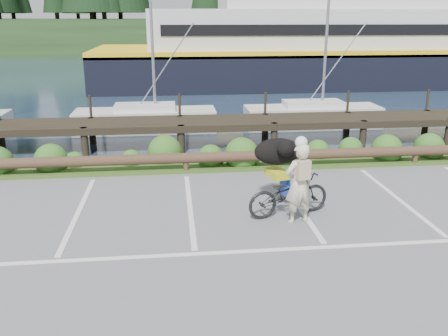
{
  "coord_description": "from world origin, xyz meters",
  "views": [
    {
      "loc": [
        -0.35,
        -8.56,
        4.34
      ],
      "look_at": [
        0.77,
        1.52,
        1.1
      ],
      "focal_mm": 38.0,
      "sensor_mm": 36.0,
      "label": 1
    }
  ],
  "objects": [
    {
      "name": "dog",
      "position": [
        2.07,
        1.88,
        1.35
      ],
      "size": [
        0.78,
        1.19,
        0.63
      ],
      "primitive_type": "ellipsoid",
      "rotation": [
        0.0,
        0.0,
        1.81
      ],
      "color": "black",
      "rests_on": "bicycle"
    },
    {
      "name": "vegetation_strip",
      "position": [
        0.0,
        5.3,
        0.05
      ],
      "size": [
        34.0,
        1.6,
        0.1
      ],
      "primitive_type": "cube",
      "color": "#3D5B21",
      "rests_on": "ground"
    },
    {
      "name": "harbor_backdrop",
      "position": [
        0.39,
        78.47,
        -0.0
      ],
      "size": [
        170.0,
        160.0,
        30.0
      ],
      "color": "#1A2A40",
      "rests_on": "ground"
    },
    {
      "name": "ground",
      "position": [
        0.0,
        0.0,
        0.0
      ],
      "size": [
        72.0,
        72.0,
        0.0
      ],
      "primitive_type": "plane",
      "color": "#5D5D5F"
    },
    {
      "name": "cyclist",
      "position": [
        2.33,
        0.82,
        0.91
      ],
      "size": [
        0.75,
        0.58,
        1.81
      ],
      "primitive_type": "imported",
      "rotation": [
        0.0,
        0.0,
        3.38
      ],
      "color": "beige",
      "rests_on": "ground"
    },
    {
      "name": "log_rail",
      "position": [
        0.0,
        4.6,
        0.0
      ],
      "size": [
        32.0,
        0.3,
        0.6
      ],
      "primitive_type": null,
      "color": "#443021",
      "rests_on": "ground"
    },
    {
      "name": "bicycle",
      "position": [
        2.22,
        1.27,
        0.52
      ],
      "size": [
        2.07,
        1.13,
        1.03
      ],
      "primitive_type": "imported",
      "rotation": [
        0.0,
        0.0,
        1.81
      ],
      "color": "black",
      "rests_on": "ground"
    }
  ]
}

